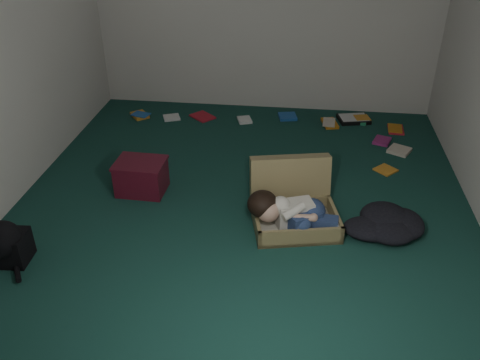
# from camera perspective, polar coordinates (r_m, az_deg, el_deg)

# --- Properties ---
(floor) EXTENTS (4.50, 4.50, 0.00)m
(floor) POSITION_cam_1_polar(r_m,az_deg,el_deg) (4.49, 0.24, -2.85)
(floor) COLOR #153D34
(floor) RESTS_ON ground
(wall_front) EXTENTS (4.50, 0.00, 4.50)m
(wall_front) POSITION_cam_1_polar(r_m,az_deg,el_deg) (1.94, -7.77, -7.71)
(wall_front) COLOR silver
(wall_front) RESTS_ON ground
(suitcase) EXTENTS (0.81, 0.79, 0.50)m
(suitcase) POSITION_cam_1_polar(r_m,az_deg,el_deg) (4.26, 5.98, -2.72)
(suitcase) COLOR olive
(suitcase) RESTS_ON floor
(person) EXTENTS (0.76, 0.37, 0.31)m
(person) POSITION_cam_1_polar(r_m,az_deg,el_deg) (4.09, 5.80, -3.59)
(person) COLOR silver
(person) RESTS_ON suitcase
(maroon_bin) EXTENTS (0.45, 0.36, 0.31)m
(maroon_bin) POSITION_cam_1_polar(r_m,az_deg,el_deg) (4.70, -11.02, 0.39)
(maroon_bin) COLOR #50101E
(maroon_bin) RESTS_ON floor
(backpack) EXTENTS (0.46, 0.38, 0.26)m
(backpack) POSITION_cam_1_polar(r_m,az_deg,el_deg) (4.20, -24.96, -6.75)
(backpack) COLOR black
(backpack) RESTS_ON floor
(clothing_pile) EXTENTS (0.52, 0.45, 0.15)m
(clothing_pile) POSITION_cam_1_polar(r_m,az_deg,el_deg) (4.31, 16.27, -4.75)
(clothing_pile) COLOR black
(clothing_pile) RESTS_ON floor
(paper_tray) EXTENTS (0.40, 0.34, 0.05)m
(paper_tray) POSITION_cam_1_polar(r_m,az_deg,el_deg) (6.21, 12.64, 6.71)
(paper_tray) COLOR black
(paper_tray) RESTS_ON floor
(book_scatter) EXTENTS (3.26, 1.42, 0.02)m
(book_scatter) POSITION_cam_1_polar(r_m,az_deg,el_deg) (5.89, 6.29, 5.79)
(book_scatter) COLOR orange
(book_scatter) RESTS_ON floor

